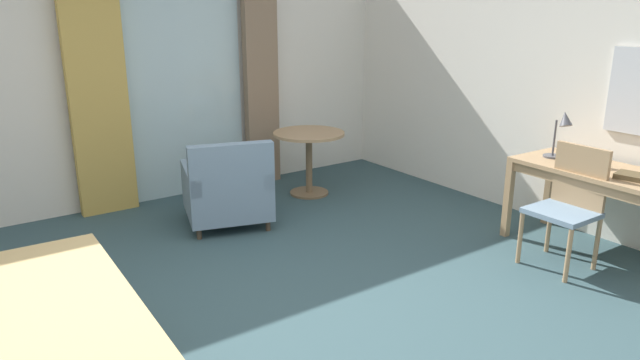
{
  "coord_description": "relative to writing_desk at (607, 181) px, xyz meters",
  "views": [
    {
      "loc": [
        -1.69,
        -2.84,
        1.98
      ],
      "look_at": [
        0.64,
        0.47,
        0.76
      ],
      "focal_mm": 32.52,
      "sensor_mm": 36.0,
      "label": 1
    }
  ],
  "objects": [
    {
      "name": "round_cafe_table",
      "position": [
        -1.03,
        2.71,
        -0.13
      ],
      "size": [
        0.76,
        0.76,
        0.69
      ],
      "color": "tan",
      "rests_on": "ground"
    },
    {
      "name": "curtain_panel_left",
      "position": [
        -2.97,
        3.41,
        0.51
      ],
      "size": [
        0.54,
        0.1,
        2.3
      ],
      "primitive_type": "cube",
      "color": "tan",
      "rests_on": "ground"
    },
    {
      "name": "closed_book",
      "position": [
        -0.07,
        -0.27,
        0.11
      ],
      "size": [
        0.24,
        0.35,
        0.04
      ],
      "primitive_type": "cube",
      "rotation": [
        0.0,
        0.0,
        0.19
      ],
      "color": "brown",
      "rests_on": "writing_desk"
    },
    {
      "name": "desk_lamp",
      "position": [
        -0.04,
        0.42,
        0.36
      ],
      "size": [
        0.2,
        0.26,
        0.44
      ],
      "color": "#4C4C51",
      "rests_on": "writing_desk"
    },
    {
      "name": "armchair_by_window",
      "position": [
        -2.17,
        2.39,
        -0.31
      ],
      "size": [
        0.93,
        0.96,
        0.84
      ],
      "color": "gray",
      "rests_on": "ground"
    },
    {
      "name": "curtain_panel_right",
      "position": [
        -1.2,
        3.41,
        0.51
      ],
      "size": [
        0.39,
        0.1,
        2.3
      ],
      "primitive_type": "cube",
      "color": "#897056",
      "rests_on": "ground"
    },
    {
      "name": "wall_right",
      "position": [
        0.44,
        0.56,
        0.62
      ],
      "size": [
        0.12,
        6.18,
        2.53
      ],
      "primitive_type": "cube",
      "color": "white",
      "rests_on": "ground"
    },
    {
      "name": "wall_back",
      "position": [
        -2.72,
        3.59,
        0.62
      ],
      "size": [
        6.44,
        0.12,
        2.53
      ],
      "primitive_type": "cube",
      "color": "white",
      "rests_on": "ground"
    },
    {
      "name": "ground",
      "position": [
        -2.72,
        0.56,
        -0.69
      ],
      "size": [
        6.84,
        6.58,
        0.1
      ],
      "primitive_type": "cube",
      "color": "#334C51"
    },
    {
      "name": "desk_chair",
      "position": [
        -0.38,
        0.07,
        -0.11
      ],
      "size": [
        0.42,
        0.46,
        0.95
      ],
      "color": "gray",
      "rests_on": "ground"
    },
    {
      "name": "writing_desk",
      "position": [
        0.0,
        0.0,
        0.0
      ],
      "size": [
        0.68,
        1.47,
        0.73
      ],
      "color": "tan",
      "rests_on": "ground"
    },
    {
      "name": "balcony_glass_door",
      "position": [
        -2.08,
        3.51,
        0.47
      ],
      "size": [
        1.33,
        0.02,
        2.23
      ],
      "primitive_type": "cube",
      "color": "silver",
      "rests_on": "ground"
    }
  ]
}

